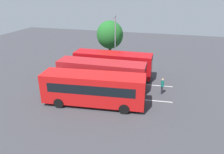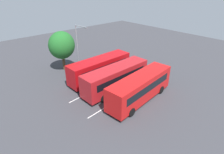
{
  "view_description": "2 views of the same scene",
  "coord_description": "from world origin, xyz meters",
  "px_view_note": "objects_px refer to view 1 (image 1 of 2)",
  "views": [
    {
      "loc": [
        6.14,
        -20.53,
        10.37
      ],
      "look_at": [
        0.37,
        0.16,
        1.41
      ],
      "focal_mm": 33.47,
      "sensor_mm": 36.0,
      "label": 1
    },
    {
      "loc": [
        -15.46,
        -15.65,
        12.7
      ],
      "look_at": [
        -0.99,
        0.48,
        1.66
      ],
      "focal_mm": 29.94,
      "sensor_mm": 36.0,
      "label": 2
    }
  ],
  "objects_px": {
    "bus_center_left": "(102,74)",
    "street_lamp": "(115,37)",
    "pedestrian": "(162,85)",
    "depot_tree": "(110,35)",
    "bus_far_left": "(94,88)",
    "bus_center_right": "(113,64)"
  },
  "relations": [
    {
      "from": "bus_center_left",
      "to": "street_lamp",
      "type": "bearing_deg",
      "value": 92.46
    },
    {
      "from": "pedestrian",
      "to": "depot_tree",
      "type": "xyz_separation_m",
      "value": [
        -8.62,
        9.74,
        3.0
      ]
    },
    {
      "from": "bus_far_left",
      "to": "bus_center_left",
      "type": "xyz_separation_m",
      "value": [
        -0.43,
        3.74,
        0.0
      ]
    },
    {
      "from": "street_lamp",
      "to": "bus_center_left",
      "type": "bearing_deg",
      "value": -5.67
    },
    {
      "from": "pedestrian",
      "to": "depot_tree",
      "type": "distance_m",
      "value": 13.35
    },
    {
      "from": "pedestrian",
      "to": "street_lamp",
      "type": "height_order",
      "value": "street_lamp"
    },
    {
      "from": "bus_far_left",
      "to": "street_lamp",
      "type": "distance_m",
      "value": 11.77
    },
    {
      "from": "bus_far_left",
      "to": "depot_tree",
      "type": "bearing_deg",
      "value": 94.05
    },
    {
      "from": "depot_tree",
      "to": "bus_far_left",
      "type": "bearing_deg",
      "value": -80.23
    },
    {
      "from": "bus_center_left",
      "to": "bus_far_left",
      "type": "bearing_deg",
      "value": -84.77
    },
    {
      "from": "bus_center_left",
      "to": "depot_tree",
      "type": "xyz_separation_m",
      "value": [
        -1.96,
        10.12,
        2.31
      ]
    },
    {
      "from": "pedestrian",
      "to": "street_lamp",
      "type": "relative_size",
      "value": 0.24
    },
    {
      "from": "street_lamp",
      "to": "bus_far_left",
      "type": "bearing_deg",
      "value": -4.76
    },
    {
      "from": "bus_far_left",
      "to": "street_lamp",
      "type": "height_order",
      "value": "street_lamp"
    },
    {
      "from": "depot_tree",
      "to": "bus_center_left",
      "type": "bearing_deg",
      "value": -79.03
    },
    {
      "from": "bus_far_left",
      "to": "pedestrian",
      "type": "xyz_separation_m",
      "value": [
        6.24,
        4.12,
        -0.69
      ]
    },
    {
      "from": "bus_center_right",
      "to": "street_lamp",
      "type": "distance_m",
      "value": 4.85
    },
    {
      "from": "bus_far_left",
      "to": "street_lamp",
      "type": "relative_size",
      "value": 1.36
    },
    {
      "from": "bus_center_right",
      "to": "pedestrian",
      "type": "distance_m",
      "value": 7.18
    },
    {
      "from": "bus_far_left",
      "to": "bus_center_right",
      "type": "height_order",
      "value": "same"
    },
    {
      "from": "bus_center_right",
      "to": "depot_tree",
      "type": "height_order",
      "value": "depot_tree"
    },
    {
      "from": "street_lamp",
      "to": "depot_tree",
      "type": "bearing_deg",
      "value": -158.02
    }
  ]
}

